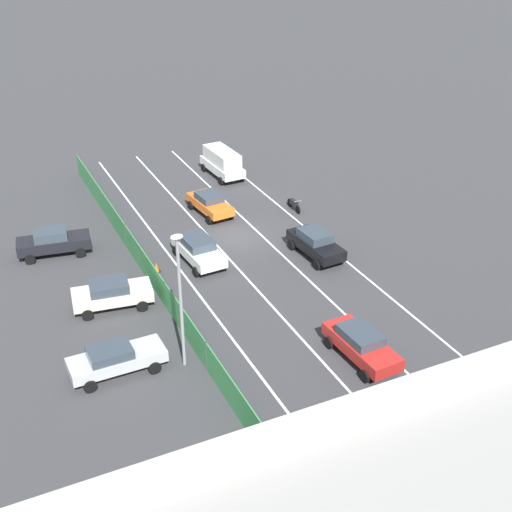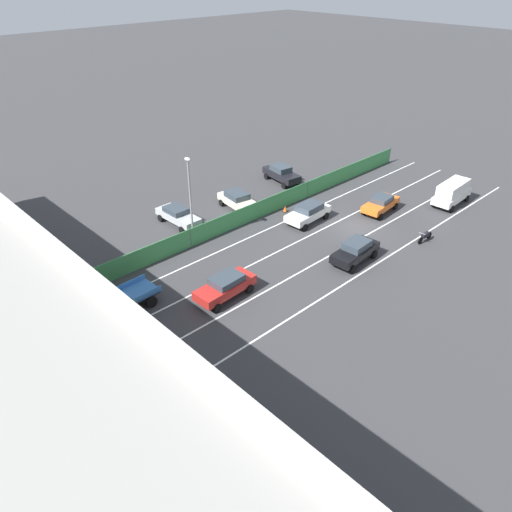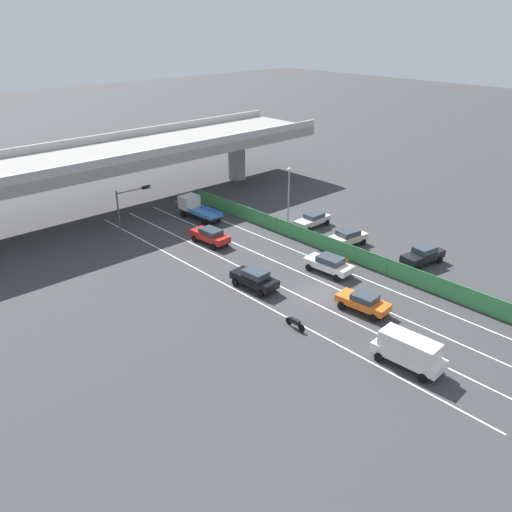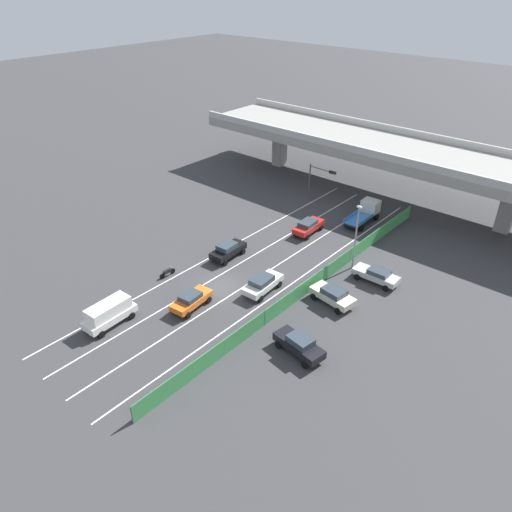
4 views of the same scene
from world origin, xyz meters
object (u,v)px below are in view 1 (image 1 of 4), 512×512
car_taxi_orange (210,203)px  car_sedan_red (361,344)px  flatbed_truck_blue (391,462)px  traffic_cone (156,267)px  parked_sedan_cream (112,293)px  car_van_white (222,162)px  car_sedan_black (315,243)px  motorcycle (294,204)px  parked_wagon_silver (115,358)px  street_lamp (180,289)px  parked_sedan_dark (53,241)px  car_hatchback_white (198,249)px

car_taxi_orange → car_sedan_red: bearing=91.2°
flatbed_truck_blue → traffic_cone: bearing=-81.6°
parked_sedan_cream → car_van_white: bearing=-130.3°
car_sedan_black → motorcycle: 7.14m
car_sedan_black → flatbed_truck_blue: bearing=69.1°
car_sedan_red → traffic_cone: bearing=-63.1°
car_van_white → motorcycle: (-2.15, 8.34, -0.79)m
parked_wagon_silver → street_lamp: street_lamp is taller
flatbed_truck_blue → parked_sedan_cream: flatbed_truck_blue is taller
traffic_cone → street_lamp: bearing=80.4°
car_sedan_black → car_van_white: bearing=-89.8°
parked_wagon_silver → traffic_cone: (-4.81, -8.68, -0.58)m
car_taxi_orange → parked_wagon_silver: 18.57m
parked_sedan_dark → car_van_white: bearing=-152.2°
car_van_white → car_sedan_red: 25.71m
car_van_white → street_lamp: 25.11m
car_sedan_red → motorcycle: 17.99m
car_sedan_red → car_taxi_orange: bearing=-88.8°
car_sedan_red → street_lamp: bearing=-22.3°
parked_sedan_cream → street_lamp: size_ratio=0.64×
street_lamp → traffic_cone: bearing=-99.6°
parked_sedan_cream → traffic_cone: 4.50m
car_van_white → car_sedan_black: bearing=90.2°
parked_sedan_cream → street_lamp: bearing=105.6°
parked_wagon_silver → street_lamp: (-3.20, 0.77, 3.51)m
car_van_white → parked_wagon_silver: 25.88m
street_lamp → car_van_white: bearing=-117.1°
car_taxi_orange → car_hatchback_white: size_ratio=0.94×
car_sedan_red → parked_wagon_silver: 12.01m
car_hatchback_white → traffic_cone: bearing=0.6°
parked_sedan_cream → parked_wagon_silver: size_ratio=0.99×
traffic_cone → car_hatchback_white: bearing=-179.4°
car_hatchback_white → parked_sedan_cream: 6.85m
flatbed_truck_blue → parked_wagon_silver: bearing=-55.9°
car_sedan_red → car_taxi_orange: 19.13m
car_hatchback_white → flatbed_truck_blue: size_ratio=0.81×
car_sedan_red → street_lamp: street_lamp is taller
traffic_cone → parked_sedan_dark: bearing=-43.0°
parked_sedan_dark → flatbed_truck_blue: bearing=108.1°
car_sedan_red → parked_sedan_dark: parked_sedan_dark is taller
car_van_white → motorcycle: car_van_white is taller
car_taxi_orange → parked_sedan_dark: 11.42m
car_sedan_black → flatbed_truck_blue: 19.03m
car_sedan_red → car_taxi_orange: car_sedan_red is taller
car_sedan_black → motorcycle: size_ratio=2.31×
car_van_white → motorcycle: size_ratio=2.52×
parked_sedan_dark → parked_wagon_silver: (-0.42, 13.54, -0.09)m
car_sedan_red → car_taxi_orange: (0.39, -19.13, -0.04)m
motorcycle → flatbed_truck_blue: bearing=70.1°
flatbed_truck_blue → car_sedan_black: bearing=-110.9°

